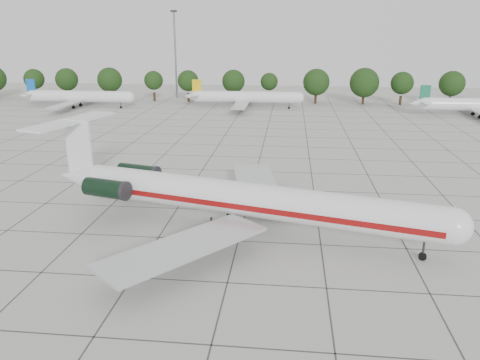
{
  "coord_description": "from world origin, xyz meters",
  "views": [
    {
      "loc": [
        4.64,
        -49.49,
        19.6
      ],
      "look_at": [
        -0.76,
        0.71,
        3.5
      ],
      "focal_mm": 35.0,
      "sensor_mm": 36.0,
      "label": 1
    }
  ],
  "objects_px": {
    "floodlight_mast": "(175,50)",
    "bg_airliner_b": "(79,97)",
    "main_airliner": "(228,196)",
    "bg_airliner_c": "(246,97)"
  },
  "relations": [
    {
      "from": "main_airliner",
      "to": "bg_airliner_c",
      "type": "height_order",
      "value": "main_airliner"
    },
    {
      "from": "main_airliner",
      "to": "bg_airliner_b",
      "type": "xyz_separation_m",
      "value": [
        -50.28,
        76.24,
        -0.72
      ]
    },
    {
      "from": "bg_airliner_b",
      "to": "floodlight_mast",
      "type": "xyz_separation_m",
      "value": [
        21.65,
        21.03,
        11.37
      ]
    },
    {
      "from": "floodlight_mast",
      "to": "bg_airliner_b",
      "type": "bearing_deg",
      "value": -135.83
    },
    {
      "from": "main_airliner",
      "to": "floodlight_mast",
      "type": "relative_size",
      "value": 1.7
    },
    {
      "from": "bg_airliner_c",
      "to": "floodlight_mast",
      "type": "xyz_separation_m",
      "value": [
        -22.95,
        17.42,
        11.37
      ]
    },
    {
      "from": "main_airliner",
      "to": "bg_airliner_b",
      "type": "height_order",
      "value": "main_airliner"
    },
    {
      "from": "main_airliner",
      "to": "bg_airliner_c",
      "type": "relative_size",
      "value": 1.53
    },
    {
      "from": "bg_airliner_c",
      "to": "floodlight_mast",
      "type": "distance_m",
      "value": 30.97
    },
    {
      "from": "bg_airliner_c",
      "to": "bg_airliner_b",
      "type": "bearing_deg",
      "value": -175.36
    }
  ]
}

